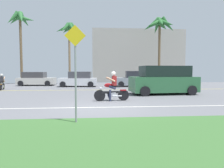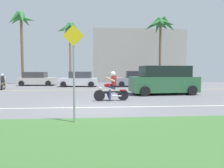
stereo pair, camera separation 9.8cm
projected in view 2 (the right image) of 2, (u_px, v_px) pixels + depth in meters
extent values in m
cube|color=slate|center=(100.00, 99.00, 11.90)|extent=(56.00, 30.00, 0.04)
cube|color=#3D6B33|center=(104.00, 137.00, 4.83)|extent=(56.00, 3.80, 0.06)
cube|color=silver|center=(100.00, 107.00, 8.95)|extent=(50.40, 0.12, 0.01)
cube|color=yellow|center=(99.00, 90.00, 16.97)|extent=(50.40, 0.12, 0.01)
cylinder|color=black|center=(99.00, 96.00, 10.75)|extent=(0.60, 0.14, 0.59)
cylinder|color=black|center=(123.00, 95.00, 10.96)|extent=(0.60, 0.14, 0.59)
cylinder|color=#B7BAC1|center=(101.00, 91.00, 10.75)|extent=(0.27, 0.07, 0.52)
cube|color=black|center=(111.00, 92.00, 10.84)|extent=(1.09, 0.19, 0.12)
cube|color=#B7BAC1|center=(112.00, 95.00, 10.86)|extent=(0.33, 0.23, 0.24)
ellipsoid|color=maroon|center=(108.00, 85.00, 10.79)|extent=(0.44, 0.24, 0.22)
cube|color=black|center=(115.00, 86.00, 10.85)|extent=(0.49, 0.26, 0.10)
cube|color=maroon|center=(123.00, 90.00, 10.94)|extent=(0.33, 0.19, 0.06)
cylinder|color=#B7BAC1|center=(103.00, 86.00, 10.75)|extent=(0.09, 0.62, 0.04)
sphere|color=#B7BAC1|center=(100.00, 88.00, 10.73)|extent=(0.14, 0.14, 0.14)
cylinder|color=#B7BAC1|center=(117.00, 96.00, 10.78)|extent=(0.50, 0.11, 0.07)
cube|color=maroon|center=(114.00, 81.00, 10.82)|extent=(0.25, 0.34, 0.50)
sphere|color=silver|center=(113.00, 74.00, 10.79)|extent=(0.26, 0.26, 0.26)
cylinder|color=#2D334C|center=(111.00, 87.00, 10.93)|extent=(0.41, 0.16, 0.25)
cylinder|color=#2D334C|center=(112.00, 87.00, 10.73)|extent=(0.41, 0.16, 0.25)
cylinder|color=#2D334C|center=(110.00, 96.00, 10.70)|extent=(0.12, 0.12, 0.60)
cylinder|color=#2D334C|center=(108.00, 96.00, 10.95)|extent=(0.21, 0.13, 0.34)
cylinder|color=tan|center=(110.00, 79.00, 10.98)|extent=(0.46, 0.13, 0.28)
cylinder|color=tan|center=(111.00, 80.00, 10.59)|extent=(0.46, 0.13, 0.28)
cube|color=#2D663D|center=(163.00, 84.00, 13.89)|extent=(4.56, 2.19, 1.02)
cube|color=black|center=(165.00, 71.00, 13.84)|extent=(3.30, 1.84, 0.74)
cylinder|color=black|center=(179.00, 88.00, 15.07)|extent=(0.65, 0.27, 0.64)
cylinder|color=black|center=(137.00, 89.00, 14.59)|extent=(0.65, 0.27, 0.64)
cylinder|color=black|center=(192.00, 90.00, 13.23)|extent=(0.65, 0.27, 0.64)
cylinder|color=black|center=(145.00, 91.00, 12.75)|extent=(0.65, 0.27, 0.64)
cylinder|color=black|center=(195.00, 83.00, 14.23)|extent=(0.24, 0.59, 0.58)
cube|color=beige|center=(38.00, 81.00, 22.11)|extent=(3.90, 1.97, 0.68)
cube|color=#3B3A3D|center=(35.00, 75.00, 22.06)|extent=(2.28, 1.66, 0.62)
cylinder|color=black|center=(21.00, 83.00, 21.16)|extent=(0.57, 0.20, 0.56)
cylinder|color=black|center=(48.00, 83.00, 21.26)|extent=(0.57, 0.20, 0.56)
cylinder|color=black|center=(28.00, 82.00, 22.98)|extent=(0.57, 0.20, 0.56)
cylinder|color=black|center=(53.00, 82.00, 23.08)|extent=(0.57, 0.20, 0.56)
cube|color=silver|center=(79.00, 82.00, 20.50)|extent=(3.84, 1.88, 0.70)
cube|color=#414147|center=(81.00, 75.00, 20.46)|extent=(2.26, 1.54, 0.65)
cylinder|color=black|center=(93.00, 83.00, 21.32)|extent=(0.57, 0.22, 0.56)
cylinder|color=black|center=(67.00, 83.00, 21.32)|extent=(0.57, 0.22, 0.56)
cylinder|color=black|center=(91.00, 84.00, 19.72)|extent=(0.57, 0.22, 0.56)
cylinder|color=black|center=(63.00, 84.00, 19.71)|extent=(0.57, 0.22, 0.56)
cube|color=#8C939E|center=(135.00, 81.00, 20.72)|extent=(4.11, 2.08, 0.73)
cube|color=#2D2F36|center=(138.00, 74.00, 20.68)|extent=(2.41, 1.72, 0.68)
cylinder|color=black|center=(148.00, 83.00, 21.68)|extent=(0.57, 0.21, 0.56)
cylinder|color=black|center=(121.00, 83.00, 21.63)|extent=(0.57, 0.21, 0.56)
cylinder|color=black|center=(151.00, 84.00, 19.84)|extent=(0.57, 0.21, 0.56)
cylinder|color=black|center=(122.00, 84.00, 19.79)|extent=(0.57, 0.21, 0.56)
cylinder|color=brown|center=(160.00, 53.00, 24.89)|extent=(0.29, 0.29, 7.42)
sphere|color=#28662D|center=(161.00, 23.00, 24.65)|extent=(0.76, 0.76, 0.76)
cone|color=#28662D|center=(168.00, 25.00, 24.71)|extent=(2.10, 0.84, 2.07)
cone|color=#28662D|center=(164.00, 26.00, 25.43)|extent=(2.11, 2.20, 1.24)
cone|color=#28662D|center=(158.00, 26.00, 25.62)|extent=(0.88, 2.14, 2.05)
cone|color=#28662D|center=(152.00, 25.00, 24.93)|extent=(2.38, 1.51, 1.77)
cone|color=#28662D|center=(155.00, 23.00, 24.08)|extent=(2.35, 1.90, 1.45)
cone|color=#28662D|center=(162.00, 23.00, 23.70)|extent=(1.10, 2.38, 1.49)
cone|color=#28662D|center=(167.00, 23.00, 23.88)|extent=(1.88, 2.36, 1.47)
cylinder|color=brown|center=(22.00, 51.00, 24.20)|extent=(0.29, 0.29, 7.84)
sphere|color=#337538|center=(21.00, 18.00, 23.94)|extent=(0.76, 0.76, 0.76)
cone|color=#337538|center=(28.00, 19.00, 23.94)|extent=(1.91, 0.81, 0.97)
cone|color=#337538|center=(26.00, 21.00, 24.72)|extent=(1.19, 1.92, 1.54)
cone|color=#337538|center=(16.00, 20.00, 24.25)|extent=(1.94, 1.37, 1.44)
cone|color=#337538|center=(14.00, 18.00, 23.45)|extent=(1.70, 1.47, 1.75)
cone|color=#337538|center=(22.00, 18.00, 23.28)|extent=(1.34, 1.82, 1.68)
cylinder|color=#846B4C|center=(70.00, 56.00, 24.26)|extent=(0.25, 0.25, 6.67)
sphere|color=#28662D|center=(70.00, 28.00, 24.04)|extent=(0.66, 0.66, 0.66)
cone|color=#28662D|center=(76.00, 29.00, 24.12)|extent=(1.58, 0.62, 1.58)
cone|color=#28662D|center=(73.00, 30.00, 24.76)|extent=(1.13, 1.83, 0.99)
cone|color=#28662D|center=(67.00, 30.00, 24.62)|extent=(1.48, 1.75, 0.99)
cone|color=#28662D|center=(64.00, 29.00, 23.93)|extent=(1.78, 0.76, 1.21)
cone|color=#28662D|center=(66.00, 28.00, 23.41)|extent=(1.40, 1.70, 1.47)
cone|color=#28662D|center=(73.00, 28.00, 23.48)|extent=(1.41, 1.67, 1.50)
cylinder|color=black|center=(4.00, 86.00, 17.75)|extent=(0.19, 0.51, 0.51)
cylinder|color=black|center=(2.00, 87.00, 16.70)|extent=(0.19, 0.51, 0.51)
cylinder|color=#B7BAC1|center=(4.00, 84.00, 17.66)|extent=(0.09, 0.23, 0.44)
cube|color=black|center=(3.00, 85.00, 17.21)|extent=(0.28, 0.92, 0.10)
cube|color=#B7BAC1|center=(3.00, 86.00, 17.18)|extent=(0.23, 0.30, 0.20)
ellipsoid|color=#B76614|center=(3.00, 81.00, 17.34)|extent=(0.37, 0.20, 0.19)
cube|color=black|center=(2.00, 82.00, 17.03)|extent=(0.27, 0.44, 0.08)
cube|color=#B76614|center=(1.00, 84.00, 16.70)|extent=(0.19, 0.30, 0.05)
cylinder|color=#B7BAC1|center=(4.00, 81.00, 17.58)|extent=(0.52, 0.14, 0.03)
sphere|color=#B7BAC1|center=(4.00, 83.00, 17.68)|extent=(0.12, 0.12, 0.12)
cylinder|color=#B7BAC1|center=(1.00, 87.00, 16.97)|extent=(0.15, 0.43, 0.06)
cube|color=#2D2D33|center=(2.00, 79.00, 17.07)|extent=(0.31, 0.24, 0.43)
sphere|color=silver|center=(2.00, 75.00, 17.08)|extent=(0.22, 0.22, 0.22)
cylinder|color=#51563D|center=(4.00, 82.00, 17.21)|extent=(0.18, 0.36, 0.21)
cylinder|color=#51563D|center=(2.00, 82.00, 17.16)|extent=(0.18, 0.36, 0.21)
cylinder|color=#51563D|center=(2.00, 87.00, 17.27)|extent=(0.11, 0.11, 0.52)
cylinder|color=#51563D|center=(5.00, 87.00, 17.37)|extent=(0.13, 0.19, 0.29)
cylinder|color=tan|center=(5.00, 78.00, 17.27)|extent=(0.16, 0.39, 0.24)
cylinder|color=tan|center=(1.00, 78.00, 17.17)|extent=(0.16, 0.39, 0.24)
cylinder|color=gray|center=(74.00, 85.00, 6.08)|extent=(0.06, 0.06, 2.40)
cube|color=yellow|center=(73.00, 36.00, 5.97)|extent=(0.62, 0.03, 0.62)
cube|color=#A8A399|center=(138.00, 56.00, 30.01)|extent=(13.03, 4.00, 7.37)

